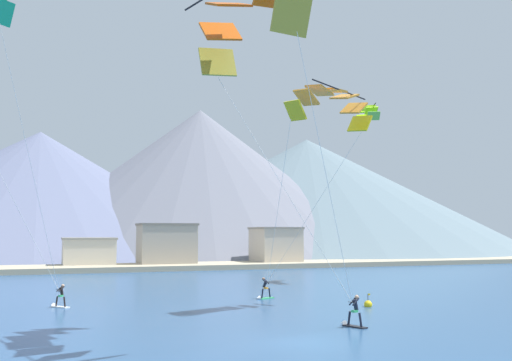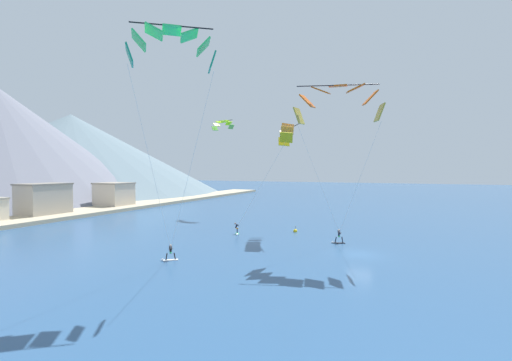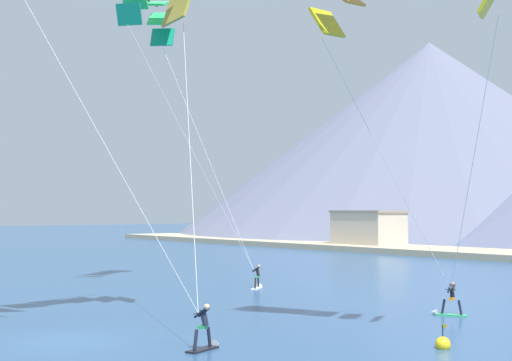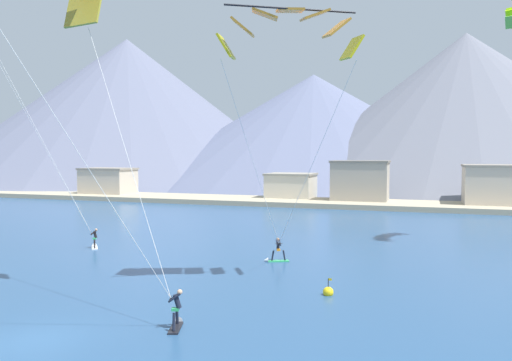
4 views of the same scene
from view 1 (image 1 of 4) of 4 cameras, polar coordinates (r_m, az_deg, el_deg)
name	(u,v)px [view 1 (image 1 of 4)]	position (r m, az deg, el deg)	size (l,w,h in m)	color
ground_plane	(299,343)	(27.24, 4.32, -15.89)	(400.00, 400.00, 0.00)	navy
kitesurfer_near_lead	(352,317)	(32.01, 9.59, -13.27)	(0.92, 1.78, 1.77)	black
kitesurfer_near_trail	(264,293)	(44.57, 0.77, -11.14)	(1.75, 1.08, 1.67)	#33B266
kitesurfer_mid_center	(58,301)	(41.83, -19.15, -11.30)	(1.38, 1.62, 1.63)	white
parafoil_kite_near_lead	(246,11)	(30.17, -1.05, 16.56)	(8.67, 9.03, 16.45)	#9E932C
parafoil_kite_near_trail	(331,103)	(40.73, 7.52, 7.69)	(7.73, 8.91, 13.96)	gold
parafoil_kite_distant_high_outer	(367,113)	(63.00, 11.06, 6.60)	(2.67, 5.19, 1.87)	#66B641
race_marker_buoy	(368,304)	(40.58, 11.14, -12.07)	(0.56, 0.56, 1.02)	yellow
shoreline_strip	(128,267)	(80.66, -12.67, -8.48)	(180.00, 10.00, 0.70)	tan
shore_building_harbour_front	(275,246)	(88.93, 1.96, -6.59)	(6.62, 7.28, 5.94)	beige
shore_building_quay_east	(89,253)	(83.78, -16.40, -6.99)	(7.21, 6.61, 4.41)	beige
shore_building_quay_west	(166,246)	(83.88, -8.95, -6.45)	(8.21, 5.92, 6.43)	#A89E8E
mountain_peak_west_ridge	(307,196)	(149.74, 5.13, -1.51)	(110.89, 110.89, 29.65)	slate
mountain_peak_central_summit	(38,193)	(133.43, -20.93, -1.22)	(93.85, 93.85, 27.35)	slate
mountain_peak_far_spur	(200,182)	(133.16, -5.67, -0.12)	(88.20, 88.20, 33.90)	slate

